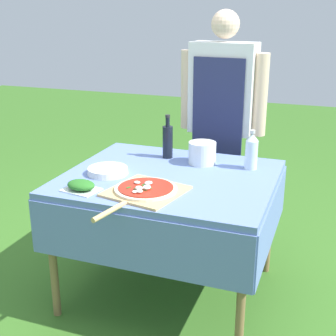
# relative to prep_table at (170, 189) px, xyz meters

# --- Properties ---
(ground_plane) EXTENTS (12.00, 12.00, 0.00)m
(ground_plane) POSITION_rel_prep_table_xyz_m (0.00, 0.00, -0.64)
(ground_plane) COLOR #386B23
(prep_table) EXTENTS (1.13, 0.97, 0.72)m
(prep_table) POSITION_rel_prep_table_xyz_m (0.00, 0.00, 0.00)
(prep_table) COLOR #607AB7
(prep_table) RESTS_ON ground
(person_cook) EXTENTS (0.59, 0.22, 1.57)m
(person_cook) POSITION_rel_prep_table_xyz_m (0.09, 0.76, 0.28)
(person_cook) COLOR #333D56
(person_cook) RESTS_ON ground
(pizza_on_peel) EXTENTS (0.40, 0.59, 0.05)m
(pizza_on_peel) POSITION_rel_prep_table_xyz_m (-0.03, -0.28, 0.09)
(pizza_on_peel) COLOR tan
(pizza_on_peel) RESTS_ON prep_table
(oil_bottle) EXTENTS (0.06, 0.06, 0.26)m
(oil_bottle) POSITION_rel_prep_table_xyz_m (-0.12, 0.29, 0.18)
(oil_bottle) COLOR black
(oil_bottle) RESTS_ON prep_table
(water_bottle) EXTENTS (0.07, 0.07, 0.22)m
(water_bottle) POSITION_rel_prep_table_xyz_m (0.39, 0.26, 0.18)
(water_bottle) COLOR silver
(water_bottle) RESTS_ON prep_table
(herb_container) EXTENTS (0.19, 0.16, 0.05)m
(herb_container) POSITION_rel_prep_table_xyz_m (-0.34, -0.36, 0.10)
(herb_container) COLOR silver
(herb_container) RESTS_ON prep_table
(mixing_tub) EXTENTS (0.16, 0.16, 0.13)m
(mixing_tub) POSITION_rel_prep_table_xyz_m (0.11, 0.25, 0.14)
(mixing_tub) COLOR silver
(mixing_tub) RESTS_ON prep_table
(plate_stack) EXTENTS (0.22, 0.22, 0.03)m
(plate_stack) POSITION_rel_prep_table_xyz_m (-0.32, -0.09, 0.10)
(plate_stack) COLOR white
(plate_stack) RESTS_ON prep_table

